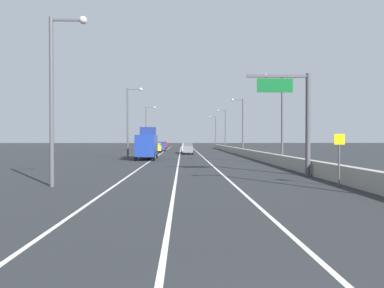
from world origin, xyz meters
The scene contains 20 objects.
ground_plane centered at (0.00, 64.00, 0.00)m, with size 320.00×320.00×0.00m, color #26282B.
lane_stripe_left centered at (-5.50, 55.00, 0.00)m, with size 0.16×130.00×0.00m, color silver.
lane_stripe_center centered at (-2.00, 55.00, 0.00)m, with size 0.16×130.00×0.00m, color silver.
lane_stripe_right centered at (1.50, 55.00, 0.00)m, with size 0.16×130.00×0.00m, color silver.
jersey_barrier_right centered at (8.24, 40.00, 0.55)m, with size 0.60×120.00×1.10m, color #9E998E.
overhead_sign_gantry centered at (6.89, 22.28, 4.73)m, with size 4.68×0.36×7.50m.
speed_advisory_sign centered at (7.34, 16.47, 1.76)m, with size 0.60×0.11×3.00m.
lamp_post_right_second centered at (8.89, 34.29, 5.58)m, with size 2.14×0.44×9.67m.
lamp_post_right_third centered at (8.67, 57.63, 5.58)m, with size 2.14×0.44×9.67m.
lamp_post_right_fourth centered at (8.49, 80.97, 5.58)m, with size 2.14×0.44×9.67m.
lamp_post_right_fifth centered at (8.39, 104.30, 5.58)m, with size 2.14×0.44×9.67m.
lamp_post_left_near centered at (-8.71, 16.95, 5.58)m, with size 2.14×0.44×9.67m.
lamp_post_left_mid centered at (-8.72, 44.96, 5.58)m, with size 2.14×0.44×9.67m.
lamp_post_left_far centered at (-9.08, 72.96, 5.58)m, with size 2.14×0.44×9.67m.
car_yellow_0 centered at (-6.68, 67.91, 0.95)m, with size 1.96×4.38×1.89m.
car_white_1 centered at (-0.75, 64.85, 0.96)m, with size 1.86×4.10×1.92m.
car_red_2 centered at (-6.49, 89.25, 0.98)m, with size 1.94×4.35×1.97m.
car_gray_3 centered at (-0.53, 58.90, 1.00)m, with size 1.97×4.54×2.02m.
car_blue_4 centered at (-6.21, 74.36, 1.02)m, with size 2.01×4.63×2.05m.
box_truck centered at (-6.24, 43.71, 1.97)m, with size 2.59×7.89×4.31m.
Camera 1 is at (-1.56, -3.30, 2.73)m, focal length 33.07 mm.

